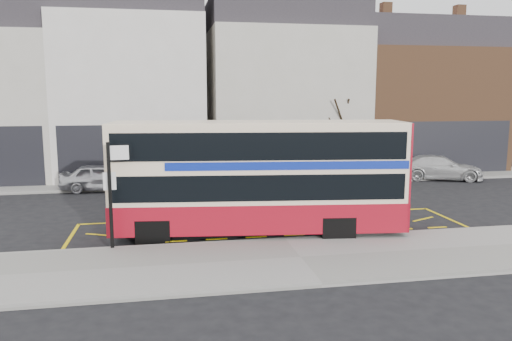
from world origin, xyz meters
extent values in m
plane|color=black|center=(0.00, 0.00, 0.00)|extent=(120.00, 120.00, 0.00)
cube|color=gray|center=(0.00, -2.30, 0.07)|extent=(40.00, 4.00, 0.15)
cube|color=gray|center=(0.00, -0.38, 0.07)|extent=(40.00, 0.15, 0.15)
cube|color=gray|center=(0.00, 11.00, 0.07)|extent=(50.00, 3.00, 0.15)
cube|color=silver|center=(-5.50, 15.00, 4.50)|extent=(8.00, 8.00, 9.00)
cube|color=#28262B|center=(-5.50, 15.00, 9.90)|extent=(8.00, 7.20, 1.80)
cube|color=black|center=(-5.50, 11.02, 1.60)|extent=(7.36, 0.06, 3.20)
cube|color=black|center=(-5.50, 11.04, 1.40)|extent=(5.60, 0.04, 2.00)
cube|color=beige|center=(3.50, 15.00, 4.25)|extent=(9.00, 8.00, 8.50)
cube|color=#28262B|center=(3.50, 15.00, 9.40)|extent=(9.00, 7.20, 1.80)
cube|color=#14743A|center=(3.50, 11.02, 1.60)|extent=(8.28, 0.06, 3.20)
cube|color=black|center=(3.50, 11.04, 1.40)|extent=(6.30, 0.04, 2.00)
cube|color=brown|center=(12.50, 15.00, 3.75)|extent=(9.00, 8.00, 7.50)
cube|color=#28262B|center=(12.50, 15.00, 8.40)|extent=(9.00, 7.20, 1.80)
cube|color=brown|center=(9.80, 14.00, 9.70)|extent=(0.60, 0.60, 1.20)
cube|color=brown|center=(14.75, 14.00, 9.70)|extent=(0.60, 0.60, 1.20)
cube|color=black|center=(12.50, 11.02, 1.60)|extent=(8.28, 0.06, 3.20)
cube|color=black|center=(12.50, 11.04, 1.40)|extent=(6.30, 0.04, 2.00)
cube|color=#FDE4C0|center=(-0.68, 0.63, 2.10)|extent=(9.90, 3.34, 3.58)
cube|color=maroon|center=(-0.68, 0.63, 0.79)|extent=(9.95, 3.39, 0.97)
cube|color=maroon|center=(4.12, 0.06, 2.10)|extent=(0.33, 2.24, 3.58)
cube|color=black|center=(-0.68, 0.63, 1.85)|extent=(9.52, 3.36, 0.84)
cube|color=black|center=(-0.68, 0.63, 3.18)|extent=(9.52, 3.36, 0.88)
cube|color=#0E249A|center=(0.19, 0.53, 2.56)|extent=(7.98, 3.16, 0.26)
cube|color=black|center=(-5.48, 1.20, 1.63)|extent=(0.30, 2.02, 1.41)
cube|color=black|center=(-5.48, 1.20, 3.18)|extent=(0.30, 2.02, 0.88)
cube|color=black|center=(-5.47, 1.20, 2.47)|extent=(0.23, 1.54, 0.31)
cube|color=#FDE4C0|center=(-0.68, 0.63, 3.84)|extent=(9.89, 3.25, 0.11)
cylinder|color=black|center=(-4.22, 0.06, 0.44)|extent=(0.91, 0.35, 0.88)
cylinder|color=black|center=(-3.99, 2.02, 0.44)|extent=(0.91, 0.35, 0.88)
cylinder|color=black|center=(1.74, -0.65, 0.44)|extent=(0.91, 0.35, 0.88)
cylinder|color=black|center=(1.98, 1.30, 0.44)|extent=(0.91, 0.35, 0.88)
cube|color=black|center=(-5.44, -0.40, 1.77)|extent=(0.12, 0.12, 3.24)
cube|color=white|center=(-5.11, -0.37, 3.07)|extent=(0.59, 0.09, 0.48)
cube|color=white|center=(-5.44, -0.34, 2.20)|extent=(0.38, 0.06, 0.54)
imported|color=silver|center=(-6.90, 9.80, 0.68)|extent=(4.03, 1.76, 1.35)
imported|color=#3E4146|center=(-2.67, 8.79, 0.62)|extent=(3.91, 1.97, 1.23)
imported|color=silver|center=(11.45, 9.75, 0.67)|extent=(5.01, 3.31, 1.35)
cylinder|color=black|center=(5.71, 11.59, 1.06)|extent=(0.24, 0.24, 2.13)
camera|label=1|loc=(-3.79, -15.69, 4.83)|focal=35.00mm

